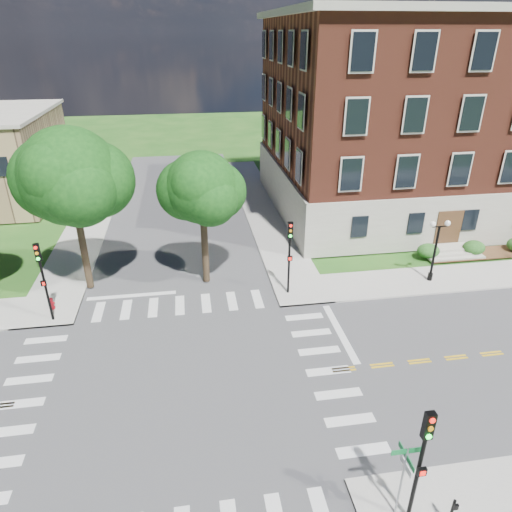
{
  "coord_description": "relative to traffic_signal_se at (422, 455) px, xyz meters",
  "views": [
    {
      "loc": [
        0.98,
        -16.86,
        15.05
      ],
      "look_at": [
        4.66,
        6.83,
        3.2
      ],
      "focal_mm": 32.0,
      "sensor_mm": 36.0,
      "label": 1
    }
  ],
  "objects": [
    {
      "name": "ground",
      "position": [
        -7.64,
        7.78,
        -3.19
      ],
      "size": [
        160.0,
        160.0,
        0.0
      ],
      "primitive_type": "plane",
      "color": "#194C15",
      "rests_on": "ground"
    },
    {
      "name": "road_ew",
      "position": [
        -7.64,
        7.78,
        -3.18
      ],
      "size": [
        90.0,
        12.0,
        0.01
      ],
      "primitive_type": "cube",
      "color": "#3D3D3F",
      "rests_on": "ground"
    },
    {
      "name": "road_ns",
      "position": [
        -7.64,
        7.78,
        -3.18
      ],
      "size": [
        12.0,
        90.0,
        0.01
      ],
      "primitive_type": "cube",
      "color": "#3D3D3F",
      "rests_on": "ground"
    },
    {
      "name": "sidewalk_ne",
      "position": [
        7.73,
        23.16,
        -3.13
      ],
      "size": [
        34.0,
        34.0,
        0.12
      ],
      "color": "#9E9B93",
      "rests_on": "ground"
    },
    {
      "name": "crosswalk_east",
      "position": [
        -0.44,
        7.78,
        -3.19
      ],
      "size": [
        2.2,
        10.2,
        0.02
      ],
      "primitive_type": null,
      "color": "silver",
      "rests_on": "ground"
    },
    {
      "name": "stop_bar_east",
      "position": [
        1.16,
        10.78,
        -3.19
      ],
      "size": [
        0.4,
        5.5,
        0.0
      ],
      "primitive_type": "cube",
      "color": "silver",
      "rests_on": "ground"
    },
    {
      "name": "main_building",
      "position": [
        16.36,
        29.78,
        5.15
      ],
      "size": [
        30.6,
        22.4,
        16.5
      ],
      "color": "#A19A8E",
      "rests_on": "ground"
    },
    {
      "name": "tree_c",
      "position": [
        -13.38,
        18.01,
        4.28
      ],
      "size": [
        5.8,
        5.8,
        10.27
      ],
      "color": "#332519",
      "rests_on": "ground"
    },
    {
      "name": "tree_d",
      "position": [
        -5.84,
        17.67,
        3.34
      ],
      "size": [
        4.44,
        4.44,
        8.67
      ],
      "color": "#332519",
      "rests_on": "ground"
    },
    {
      "name": "traffic_signal_se",
      "position": [
        0.0,
        0.0,
        0.0
      ],
      "size": [
        0.33,
        0.36,
        4.8
      ],
      "color": "black",
      "rests_on": "ground"
    },
    {
      "name": "traffic_signal_ne",
      "position": [
        -0.82,
        15.3,
        0.0
      ],
      "size": [
        0.33,
        0.37,
        4.8
      ],
      "color": "black",
      "rests_on": "ground"
    },
    {
      "name": "traffic_signal_nw",
      "position": [
        -14.88,
        14.4,
        0.0
      ],
      "size": [
        0.38,
        0.45,
        4.8
      ],
      "color": "black",
      "rests_on": "ground"
    },
    {
      "name": "twin_lamp_west",
      "position": [
        8.89,
        15.45,
        -0.66
      ],
      "size": [
        1.36,
        0.36,
        4.23
      ],
      "color": "black",
      "rests_on": "ground"
    },
    {
      "name": "street_sign_pole",
      "position": [
        -0.34,
        0.25,
        -0.88
      ],
      "size": [
        1.1,
        1.1,
        3.1
      ],
      "color": "gray",
      "rests_on": "ground"
    },
    {
      "name": "push_button_post",
      "position": [
        1.26,
        -0.43,
        -2.39
      ],
      "size": [
        0.14,
        0.21,
        1.2
      ],
      "color": "black",
      "rests_on": "ground"
    },
    {
      "name": "fire_hydrant",
      "position": [
        -15.18,
        15.62,
        -2.72
      ],
      "size": [
        0.35,
        0.35,
        0.75
      ],
      "color": "red",
      "rests_on": "ground"
    }
  ]
}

